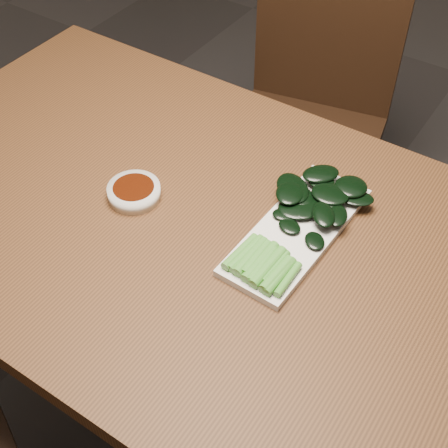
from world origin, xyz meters
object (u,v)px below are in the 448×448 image
Objects in this scene: serving_plate at (297,231)px; gai_lan at (298,218)px; sauce_bowl at (134,192)px; chair_far at (310,112)px; table at (208,250)px.

gai_lan is at bearing 113.61° from serving_plate.
sauce_bowl is 0.30× the size of gai_lan.
chair_far is at bearing 114.15° from serving_plate.
sauce_bowl is 0.31m from gai_lan.
chair_far is 0.78m from serving_plate.
sauce_bowl reaches higher than table.
serving_plate is (0.30, 0.09, -0.01)m from sauce_bowl.
chair_far reaches higher than sauce_bowl.
serving_plate is at bearing -66.39° from gai_lan.
chair_far is 8.97× the size of sauce_bowl.
sauce_bowl is (-0.15, -0.02, 0.09)m from table.
serving_plate is at bearing 25.42° from table.
gai_lan is at bearing 18.28° from sauce_bowl.
gai_lan is (0.29, 0.10, 0.01)m from sauce_bowl.
chair_far is at bearing 114.16° from gai_lan.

